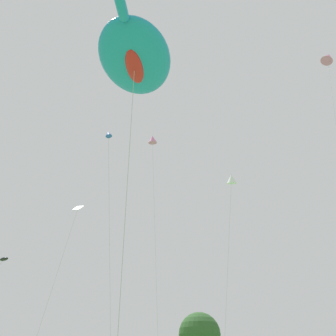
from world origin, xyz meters
name	(u,v)px	position (x,y,z in m)	size (l,w,h in m)	color
big_show_kite	(134,56)	(-2.71, 9.98, 16.67)	(7.09, 10.55, 17.39)	#1E8CBF
small_kite_stunt_black	(2,261)	(-7.28, 21.70, 8.15)	(4.40, 1.55, 8.44)	black
small_kite_box_yellow	(231,180)	(8.84, 19.16, 16.10)	(1.75, 2.76, 16.64)	white
small_kite_delta_white	(328,58)	(14.69, 11.58, 25.29)	(4.89, 1.37, 26.00)	pink
small_kite_streamer_purple	(152,140)	(5.04, 28.54, 25.07)	(1.80, 1.47, 25.68)	pink
small_kite_tiny_distant	(74,219)	(-2.91, 24.00, 12.52)	(2.64, 0.82, 13.83)	white
small_kite_bird_shape	(108,138)	(-1.45, 21.14, 18.89)	(3.00, 3.33, 19.52)	blue
tree_shrub_far	(200,335)	(26.92, 61.36, 8.20)	(7.73, 7.73, 12.12)	#513823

